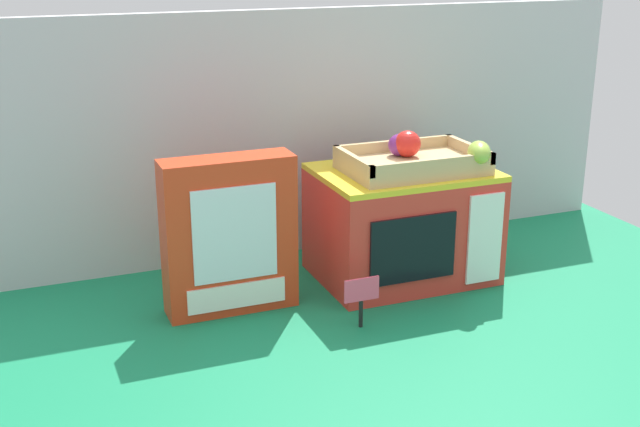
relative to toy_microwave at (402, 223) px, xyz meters
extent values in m
plane|color=#147A4C|center=(-0.14, -0.03, -0.12)|extent=(1.70, 1.70, 0.00)
cube|color=#B7BABF|center=(-0.14, 0.24, 0.16)|extent=(1.61, 0.03, 0.56)
cube|color=red|center=(0.00, 0.00, -0.01)|extent=(0.36, 0.26, 0.23)
cube|color=yellow|center=(0.00, 0.00, 0.11)|extent=(0.36, 0.26, 0.01)
cube|color=black|center=(-0.04, -0.13, -0.01)|extent=(0.19, 0.01, 0.14)
cube|color=white|center=(0.12, -0.13, -0.01)|extent=(0.08, 0.01, 0.19)
cube|color=tan|center=(0.01, -0.02, 0.13)|extent=(0.28, 0.19, 0.02)
cube|color=tan|center=(0.01, -0.10, 0.16)|extent=(0.28, 0.01, 0.02)
cube|color=tan|center=(0.01, 0.07, 0.16)|extent=(0.28, 0.01, 0.02)
cube|color=tan|center=(-0.13, -0.02, 0.16)|extent=(0.01, 0.19, 0.02)
cube|color=tan|center=(0.15, -0.02, 0.16)|extent=(0.01, 0.19, 0.02)
sphere|color=#72287F|center=(0.00, 0.03, 0.17)|extent=(0.05, 0.05, 0.05)
ellipsoid|color=#9EC647|center=(0.12, -0.09, 0.17)|extent=(0.07, 0.09, 0.05)
sphere|color=red|center=(0.01, 0.01, 0.17)|extent=(0.06, 0.06, 0.06)
cube|color=red|center=(-0.39, -0.03, 0.04)|extent=(0.26, 0.08, 0.31)
cube|color=silver|center=(-0.39, -0.07, 0.05)|extent=(0.16, 0.00, 0.19)
cube|color=white|center=(-0.39, -0.07, -0.08)|extent=(0.20, 0.00, 0.05)
cylinder|color=black|center=(-0.19, -0.20, -0.09)|extent=(0.01, 0.01, 0.06)
cube|color=#F44C6B|center=(-0.19, -0.20, -0.04)|extent=(0.07, 0.00, 0.05)
camera|label=1|loc=(-0.78, -1.49, 0.58)|focal=46.37mm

